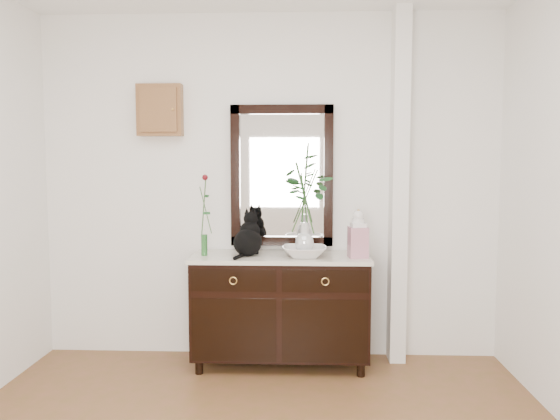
{
  "coord_description": "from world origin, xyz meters",
  "views": [
    {
      "loc": [
        0.27,
        -2.31,
        1.54
      ],
      "look_at": [
        0.1,
        1.63,
        1.2
      ],
      "focal_mm": 35.0,
      "sensor_mm": 36.0,
      "label": 1
    }
  ],
  "objects_px": {
    "sideboard": "(281,304)",
    "lotus_bowl": "(304,252)",
    "cat": "(248,233)",
    "ginger_jar": "(358,233)"
  },
  "relations": [
    {
      "from": "cat",
      "to": "lotus_bowl",
      "type": "xyz_separation_m",
      "value": [
        0.42,
        -0.05,
        -0.13
      ]
    },
    {
      "from": "ginger_jar",
      "to": "cat",
      "type": "bearing_deg",
      "value": 176.63
    },
    {
      "from": "sideboard",
      "to": "cat",
      "type": "distance_m",
      "value": 0.6
    },
    {
      "from": "sideboard",
      "to": "cat",
      "type": "xyz_separation_m",
      "value": [
        -0.24,
        -0.02,
        0.54
      ]
    },
    {
      "from": "lotus_bowl",
      "to": "ginger_jar",
      "type": "xyz_separation_m",
      "value": [
        0.39,
        0.01,
        0.14
      ]
    },
    {
      "from": "cat",
      "to": "ginger_jar",
      "type": "distance_m",
      "value": 0.82
    },
    {
      "from": "sideboard",
      "to": "lotus_bowl",
      "type": "bearing_deg",
      "value": -22.42
    },
    {
      "from": "lotus_bowl",
      "to": "ginger_jar",
      "type": "relative_size",
      "value": 0.92
    },
    {
      "from": "cat",
      "to": "sideboard",
      "type": "bearing_deg",
      "value": 19.96
    },
    {
      "from": "lotus_bowl",
      "to": "cat",
      "type": "bearing_deg",
      "value": 172.73
    }
  ]
}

